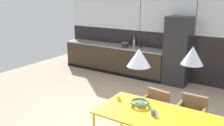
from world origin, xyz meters
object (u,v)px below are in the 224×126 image
Objects in this scene: bottle_oil_tall at (131,42)px; bottle_vinegar_dark at (134,43)px; refrigerator_column at (177,51)px; pendant_lamp_over_table_far at (193,55)px; dining_table at (160,118)px; cooking_pot at (125,45)px; mug_short_terracotta at (154,113)px; bottle_wine_green at (141,45)px; armchair_by_stool at (192,110)px; mug_glass_clear at (119,98)px; pendant_lamp_over_table_near at (139,57)px; armchair_corner_seat at (155,104)px; fruit_bowl at (140,103)px.

bottle_vinegar_dark is at bearing -32.44° from bottle_oil_tall.
pendant_lamp_over_table_far reaches higher than refrigerator_column.
cooking_pot is at bearing 127.16° from dining_table.
mug_short_terracotta reaches higher than dining_table.
armchair_by_stool is at bearing -47.74° from bottle_wine_green.
mug_glass_clear is 0.93m from pendant_lamp_over_table_near.
mug_short_terracotta is at bearing -54.27° from cooking_pot.
bottle_oil_tall is at bearing -43.41° from armchair_by_stool.
cooking_pot is 0.68× the size of bottle_oil_tall.
cooking_pot is at bearing 118.07° from mug_glass_clear.
mug_short_terracotta is 0.10× the size of pendant_lamp_over_table_far.
pendant_lamp_over_table_far is (0.39, -0.03, 1.04)m from dining_table.
bottle_wine_green is (-1.60, 2.62, 0.53)m from armchair_corner_seat.
bottle_wine_green is at bearing 115.48° from pendant_lamp_over_table_near.
armchair_by_stool is 6.37× the size of mug_short_terracotta.
mug_short_terracotta is 0.09× the size of pendant_lamp_over_table_near.
armchair_by_stool is 3.44m from bottle_wine_green.
bottle_oil_tall is (-1.60, 3.41, 0.27)m from mug_glass_clear.
refrigerator_column reaches higher than armchair_corner_seat.
bottle_oil_tall is at bearing 122.95° from mug_short_terracotta.
pendant_lamp_over_table_far is (0.81, -0.17, 0.94)m from fruit_bowl.
mug_short_terracotta is 0.53× the size of cooking_pot.
refrigerator_column reaches higher than bottle_vinegar_dark.
refrigerator_column is 3.28m from mug_glass_clear.
bottle_wine_green reaches higher than mug_glass_clear.
fruit_bowl is (-0.66, -0.81, 0.29)m from armchair_by_stool.
cooking_pot is (-2.44, 3.39, 0.21)m from mug_short_terracotta.
armchair_corner_seat is 3.32× the size of cooking_pot.
bottle_vinegar_dark reaches higher than cooking_pot.
pendant_lamp_over_table_near reaches higher than bottle_oil_tall.
armchair_corner_seat is at bearing -54.90° from bottle_vinegar_dark.
dining_table is 0.13m from mug_short_terracotta.
refrigerator_column is 3.73m from pendant_lamp_over_table_far.
mug_glass_clear is (0.03, -3.27, -0.19)m from refrigerator_column.
bottle_vinegar_dark is (-2.18, 3.49, 0.26)m from mug_short_terracotta.
mug_glass_clear is 0.97× the size of mug_short_terracotta.
pendant_lamp_over_table_near is (-0.63, -0.95, 1.10)m from armchair_by_stool.
fruit_bowl is 0.81m from pendant_lamp_over_table_near.
pendant_lamp_over_table_near is (1.88, -3.45, 0.55)m from bottle_vinegar_dark.
refrigerator_column reaches higher than fruit_bowl.
fruit_bowl is 1.02× the size of bottle_oil_tall.
bottle_wine_green is at bearing 120.57° from dining_table.
bottle_wine_green is (-1.22, 3.32, 0.24)m from mug_glass_clear.
bottle_vinegar_dark is at bearing -176.39° from bottle_wine_green.
cooking_pot is at bearing -41.66° from armchair_corner_seat.
bottle_oil_tall is (-0.38, 0.08, 0.03)m from bottle_wine_green.
refrigerator_column is at bearing -4.95° from bottle_oil_tall.
bottle_wine_green is 0.19× the size of pendant_lamp_over_table_near.
bottle_wine_green is at bearing -50.10° from armchair_corner_seat.
armchair_corner_seat is (0.42, -2.56, -0.49)m from refrigerator_column.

